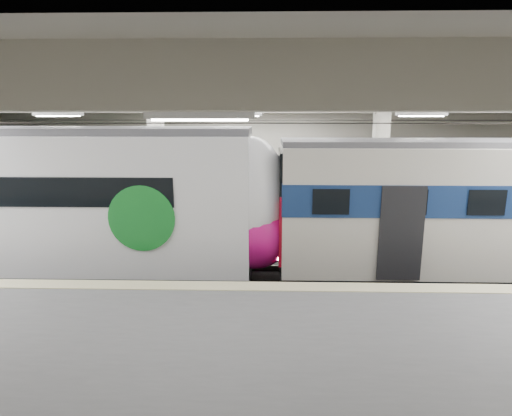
{
  "coord_description": "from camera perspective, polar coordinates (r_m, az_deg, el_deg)",
  "views": [
    {
      "loc": [
        0.99,
        -12.4,
        4.98
      ],
      "look_at": [
        0.63,
        1.0,
        2.0
      ],
      "focal_mm": 30.0,
      "sensor_mm": 36.0,
      "label": 1
    }
  ],
  "objects": [
    {
      "name": "older_rer",
      "position": [
        14.35,
        29.2,
        -0.16
      ],
      "size": [
        12.75,
        2.82,
        4.24
      ],
      "color": "beige",
      "rests_on": "ground"
    },
    {
      "name": "far_train",
      "position": [
        20.21,
        -24.95,
        3.61
      ],
      "size": [
        13.67,
        3.11,
        4.36
      ],
      "rotation": [
        0.0,
        0.0,
        -0.03
      ],
      "color": "white",
      "rests_on": "ground"
    },
    {
      "name": "station_hall",
      "position": [
        10.84,
        -3.7,
        3.3
      ],
      "size": [
        36.0,
        24.0,
        5.75
      ],
      "color": "black",
      "rests_on": "ground"
    },
    {
      "name": "modern_emu",
      "position": [
        13.91,
        -22.63,
        0.24
      ],
      "size": [
        14.27,
        2.95,
        4.58
      ],
      "color": "white",
      "rests_on": "ground"
    }
  ]
}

